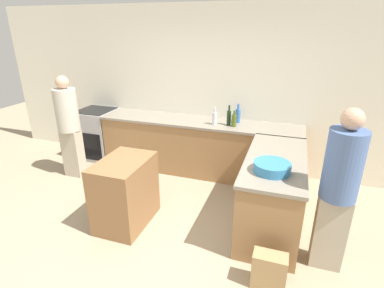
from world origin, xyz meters
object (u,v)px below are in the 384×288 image
(range_oven, at_px, (98,134))
(mixing_bowl, at_px, (272,167))
(wine_bottle_dark, at_px, (229,117))
(island_table, at_px, (125,192))
(vinegar_bottle_clear, at_px, (215,118))
(person_by_range, at_px, (69,124))
(paper_bag, at_px, (269,271))
(water_bottle_blue, at_px, (238,115))
(person_at_peninsula, at_px, (339,187))
(olive_oil_bottle, at_px, (234,120))

(range_oven, xyz_separation_m, mixing_bowl, (3.28, -1.50, 0.50))
(wine_bottle_dark, bearing_deg, island_table, -119.88)
(vinegar_bottle_clear, distance_m, person_by_range, 2.32)
(vinegar_bottle_clear, bearing_deg, wine_bottle_dark, 10.38)
(person_by_range, bearing_deg, paper_bag, -22.17)
(mixing_bowl, xyz_separation_m, water_bottle_blue, (-0.67, 1.61, 0.07))
(water_bottle_blue, relative_size, person_at_peninsula, 0.18)
(mixing_bowl, relative_size, vinegar_bottle_clear, 1.43)
(water_bottle_blue, height_order, paper_bag, water_bottle_blue)
(mixing_bowl, height_order, vinegar_bottle_clear, vinegar_bottle_clear)
(vinegar_bottle_clear, height_order, wine_bottle_dark, wine_bottle_dark)
(mixing_bowl, xyz_separation_m, olive_oil_bottle, (-0.69, 1.40, 0.05))
(island_table, xyz_separation_m, olive_oil_bottle, (1.02, 1.58, 0.58))
(range_oven, xyz_separation_m, vinegar_bottle_clear, (2.29, -0.11, 0.56))
(range_oven, bearing_deg, paper_bag, -32.50)
(island_table, xyz_separation_m, person_by_range, (-1.49, 0.87, 0.47))
(range_oven, bearing_deg, vinegar_bottle_clear, -2.63)
(mixing_bowl, xyz_separation_m, wine_bottle_dark, (-0.78, 1.43, 0.07))
(island_table, bearing_deg, range_oven, 133.12)
(wine_bottle_dark, xyz_separation_m, person_at_peninsula, (1.41, -1.60, -0.11))
(wine_bottle_dark, distance_m, person_by_range, 2.54)
(wine_bottle_dark, bearing_deg, mixing_bowl, -61.49)
(range_oven, distance_m, wine_bottle_dark, 2.57)
(person_at_peninsula, distance_m, paper_bag, 1.03)
(range_oven, xyz_separation_m, olive_oil_bottle, (2.59, -0.10, 0.55))
(vinegar_bottle_clear, bearing_deg, olive_oil_bottle, 0.49)
(water_bottle_blue, height_order, person_by_range, person_by_range)
(island_table, distance_m, paper_bag, 1.89)
(person_by_range, distance_m, paper_bag, 3.64)
(olive_oil_bottle, bearing_deg, range_oven, 177.73)
(island_table, relative_size, wine_bottle_dark, 2.71)
(range_oven, xyz_separation_m, person_at_peninsula, (3.92, -1.67, 0.46))
(paper_bag, bearing_deg, vinegar_bottle_clear, 118.16)
(vinegar_bottle_clear, bearing_deg, water_bottle_blue, 34.03)
(range_oven, relative_size, person_at_peninsula, 0.54)
(wine_bottle_dark, distance_m, paper_bag, 2.42)
(olive_oil_bottle, relative_size, person_at_peninsula, 0.15)
(vinegar_bottle_clear, xyz_separation_m, person_at_peninsula, (1.63, -1.56, -0.09))
(vinegar_bottle_clear, distance_m, water_bottle_blue, 0.39)
(range_oven, height_order, water_bottle_blue, water_bottle_blue)
(range_oven, height_order, olive_oil_bottle, olive_oil_bottle)
(range_oven, height_order, person_by_range, person_by_range)
(wine_bottle_dark, distance_m, water_bottle_blue, 0.21)
(wine_bottle_dark, xyz_separation_m, olive_oil_bottle, (0.09, -0.04, -0.02))
(person_at_peninsula, bearing_deg, range_oven, 156.96)
(island_table, xyz_separation_m, vinegar_bottle_clear, (0.71, 1.58, 0.59))
(mixing_bowl, height_order, olive_oil_bottle, olive_oil_bottle)
(mixing_bowl, height_order, water_bottle_blue, water_bottle_blue)
(paper_bag, bearing_deg, range_oven, 147.50)
(range_oven, distance_m, person_by_range, 0.93)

